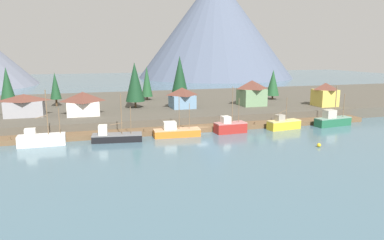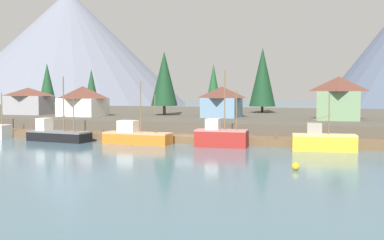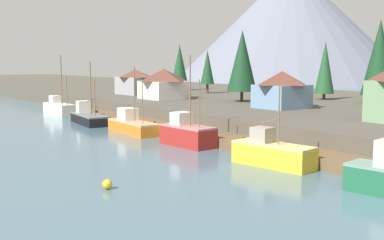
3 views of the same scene
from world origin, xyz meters
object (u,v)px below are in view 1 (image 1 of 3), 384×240
channel_buoy (319,145)px  house_grey (24,105)px  house_white (83,103)px  conifer_mid_left (180,75)px  fishing_boat_black (116,136)px  conifer_back_left (273,83)px  conifer_near_left (55,86)px  house_blue (182,97)px  fishing_boat_green (332,120)px  fishing_boat_orange (176,132)px  house_yellow (325,94)px  house_green (252,93)px  fishing_boat_white (41,139)px  fishing_boat_yellow (283,124)px  conifer_mid_right (147,82)px  conifer_back_right (135,82)px  fishing_boat_red (230,127)px  conifer_near_right (7,84)px

channel_buoy → house_grey: bearing=147.8°
house_white → conifer_mid_left: (27.87, 20.77, 4.36)m
fishing_boat_black → conifer_back_left: conifer_back_left is taller
house_white → conifer_mid_left: bearing=36.7°
house_grey → conifer_near_left: size_ratio=0.94×
house_blue → channel_buoy: 38.29m
fishing_boat_black → house_white: (-5.64, 16.74, 4.22)m
fishing_boat_green → conifer_mid_left: size_ratio=0.70×
house_blue → conifer_mid_left: (3.92, 17.17, 4.39)m
fishing_boat_orange → house_yellow: size_ratio=1.52×
fishing_boat_orange → house_green: (25.29, 18.46, 4.87)m
fishing_boat_white → conifer_mid_left: (35.18, 36.82, 8.36)m
fishing_boat_black → conifer_mid_left: (22.23, 37.52, 8.58)m
house_blue → channel_buoy: size_ratio=9.58×
fishing_boat_white → house_blue: size_ratio=1.48×
fishing_boat_white → fishing_boat_orange: (24.60, -0.24, -0.13)m
fishing_boat_yellow → house_green: bearing=78.5°
fishing_boat_green → fishing_boat_black: bearing=173.3°
house_white → channel_buoy: 50.46m
house_white → house_yellow: house_yellow is taller
fishing_boat_white → house_blue: fishing_boat_white is taller
conifer_mid_right → house_white: bearing=-130.8°
house_white → conifer_back_right: conifer_back_right is taller
house_grey → conifer_mid_right: bearing=32.5°
house_grey → channel_buoy: (51.75, -32.60, -4.66)m
fishing_boat_red → fishing_boat_white: bearing=176.5°
fishing_boat_white → house_green: fishing_boat_white is taller
fishing_boat_black → fishing_boat_orange: (11.65, 0.46, 0.09)m
house_green → fishing_boat_black: bearing=-152.9°
fishing_boat_black → conifer_near_right: conifer_near_right is taller
fishing_boat_yellow → conifer_back_left: bearing=58.1°
fishing_boat_red → conifer_back_right: 29.14m
fishing_boat_orange → conifer_near_left: conifer_near_left is taller
fishing_boat_black → fishing_boat_orange: fishing_boat_black is taller
fishing_boat_green → conifer_back_left: 28.56m
fishing_boat_yellow → conifer_near_right: (-59.43, 32.83, 7.32)m
conifer_back_right → house_yellow: bearing=-12.9°
conifer_near_right → conifer_back_left: 72.40m
fishing_boat_green → conifer_back_right: 47.69m
conifer_mid_left → conifer_back_right: (-15.30, -14.09, -0.48)m
fishing_boat_orange → fishing_boat_green: 36.24m
house_green → house_yellow: bearing=-20.0°
house_green → house_grey: (-54.88, -0.66, -0.87)m
fishing_boat_red → conifer_near_left: (-35.59, 31.44, 6.52)m
conifer_near_left → channel_buoy: size_ratio=12.54×
fishing_boat_red → house_white: bearing=147.4°
house_green → conifer_mid_right: bearing=143.0°
house_green → channel_buoy: (-3.12, -33.26, -5.53)m
conifer_mid_right → channel_buoy: (21.54, -51.82, -7.54)m
house_white → conifer_near_right: conifer_near_right is taller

